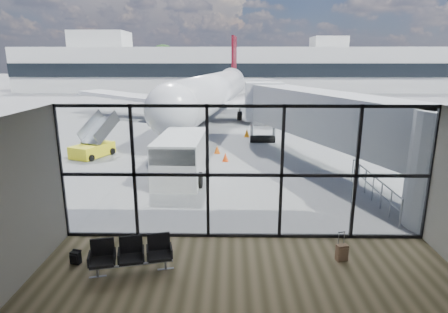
{
  "coord_description": "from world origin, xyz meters",
  "views": [
    {
      "loc": [
        -0.48,
        -11.61,
        5.83
      ],
      "look_at": [
        -0.71,
        3.0,
        2.04
      ],
      "focal_mm": 30.0,
      "sensor_mm": 36.0,
      "label": 1
    }
  ],
  "objects_px": {
    "belt_loader": "(189,119)",
    "seating_row": "(131,253)",
    "mobile_stairs": "(93,148)",
    "suitcase": "(342,252)",
    "service_van": "(181,157)",
    "backpack": "(76,258)",
    "airliner": "(215,91)"
  },
  "relations": [
    {
      "from": "airliner",
      "to": "service_van",
      "type": "relative_size",
      "value": 6.89
    },
    {
      "from": "seating_row",
      "to": "backpack",
      "type": "distance_m",
      "value": 1.83
    },
    {
      "from": "backpack",
      "to": "belt_loader",
      "type": "relative_size",
      "value": 0.11
    },
    {
      "from": "seating_row",
      "to": "suitcase",
      "type": "xyz_separation_m",
      "value": [
        6.12,
        0.65,
        -0.29
      ]
    },
    {
      "from": "belt_loader",
      "to": "suitcase",
      "type": "bearing_deg",
      "value": -62.91
    },
    {
      "from": "belt_loader",
      "to": "seating_row",
      "type": "bearing_deg",
      "value": -77.28
    },
    {
      "from": "airliner",
      "to": "mobile_stairs",
      "type": "distance_m",
      "value": 17.32
    },
    {
      "from": "suitcase",
      "to": "mobile_stairs",
      "type": "distance_m",
      "value": 17.1
    },
    {
      "from": "service_van",
      "to": "mobile_stairs",
      "type": "relative_size",
      "value": 1.5
    },
    {
      "from": "suitcase",
      "to": "airliner",
      "type": "distance_m",
      "value": 28.56
    },
    {
      "from": "airliner",
      "to": "seating_row",
      "type": "bearing_deg",
      "value": -84.69
    },
    {
      "from": "backpack",
      "to": "belt_loader",
      "type": "xyz_separation_m",
      "value": [
        0.75,
        23.99,
        0.38
      ]
    },
    {
      "from": "airliner",
      "to": "service_van",
      "type": "distance_m",
      "value": 20.09
    },
    {
      "from": "belt_loader",
      "to": "mobile_stairs",
      "type": "height_order",
      "value": "mobile_stairs"
    },
    {
      "from": "seating_row",
      "to": "mobile_stairs",
      "type": "xyz_separation_m",
      "value": [
        -5.72,
        12.99,
        -0.04
      ]
    },
    {
      "from": "seating_row",
      "to": "suitcase",
      "type": "bearing_deg",
      "value": -7.13
    },
    {
      "from": "seating_row",
      "to": "service_van",
      "type": "distance_m",
      "value": 8.7
    },
    {
      "from": "service_van",
      "to": "belt_loader",
      "type": "bearing_deg",
      "value": 97.07
    },
    {
      "from": "airliner",
      "to": "belt_loader",
      "type": "relative_size",
      "value": 8.85
    },
    {
      "from": "mobile_stairs",
      "to": "airliner",
      "type": "bearing_deg",
      "value": 89.14
    },
    {
      "from": "suitcase",
      "to": "mobile_stairs",
      "type": "bearing_deg",
      "value": 120.79
    },
    {
      "from": "belt_loader",
      "to": "mobile_stairs",
      "type": "relative_size",
      "value": 1.17
    },
    {
      "from": "airliner",
      "to": "mobile_stairs",
      "type": "relative_size",
      "value": 10.31
    },
    {
      "from": "suitcase",
      "to": "service_van",
      "type": "height_order",
      "value": "service_van"
    },
    {
      "from": "backpack",
      "to": "suitcase",
      "type": "xyz_separation_m",
      "value": [
        7.88,
        0.3,
        0.07
      ]
    },
    {
      "from": "airliner",
      "to": "belt_loader",
      "type": "distance_m",
      "value": 5.35
    },
    {
      "from": "backpack",
      "to": "mobile_stairs",
      "type": "bearing_deg",
      "value": 121.99
    },
    {
      "from": "backpack",
      "to": "service_van",
      "type": "height_order",
      "value": "service_van"
    },
    {
      "from": "belt_loader",
      "to": "airliner",
      "type": "bearing_deg",
      "value": 72.77
    },
    {
      "from": "seating_row",
      "to": "belt_loader",
      "type": "distance_m",
      "value": 24.36
    },
    {
      "from": "seating_row",
      "to": "suitcase",
      "type": "relative_size",
      "value": 2.55
    },
    {
      "from": "suitcase",
      "to": "airliner",
      "type": "relative_size",
      "value": 0.03
    }
  ]
}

